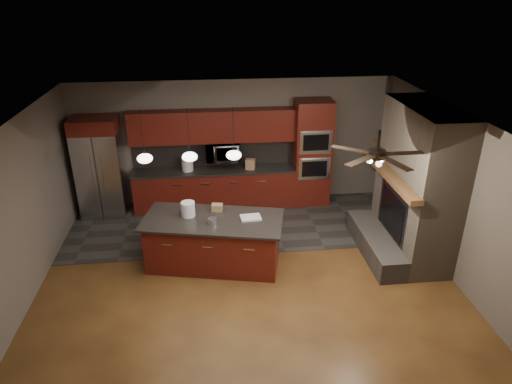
{
  "coord_description": "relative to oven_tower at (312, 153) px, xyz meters",
  "views": [
    {
      "loc": [
        -0.56,
        -6.65,
        4.69
      ],
      "look_at": [
        0.22,
        0.6,
        1.29
      ],
      "focal_mm": 32.0,
      "sensor_mm": 36.0,
      "label": 1
    }
  ],
  "objects": [
    {
      "name": "cardboard_box",
      "position": [
        -2.17,
        -2.02,
        -0.21
      ],
      "size": [
        0.21,
        0.17,
        0.12
      ],
      "primitive_type": "cube",
      "rotation": [
        0.0,
        0.0,
        -0.13
      ],
      "color": "olive",
      "rests_on": "kitchen_island"
    },
    {
      "name": "ground",
      "position": [
        -1.7,
        -2.69,
        -1.19
      ],
      "size": [
        7.0,
        7.0,
        0.0
      ],
      "primitive_type": "plane",
      "color": "brown",
      "rests_on": "ground"
    },
    {
      "name": "white_bucket",
      "position": [
        -2.68,
        -2.16,
        -0.14
      ],
      "size": [
        0.32,
        0.32,
        0.26
      ],
      "primitive_type": "cylinder",
      "rotation": [
        0.0,
        0.0,
        -0.45
      ],
      "color": "silver",
      "rests_on": "kitchen_island"
    },
    {
      "name": "refrigerator",
      "position": [
        -4.58,
        -0.07,
        -0.11
      ],
      "size": [
        0.93,
        0.75,
        2.17
      ],
      "color": "silver",
      "rests_on": "ground"
    },
    {
      "name": "pendant_right",
      "position": [
        -1.85,
        -1.99,
        0.77
      ],
      "size": [
        0.26,
        0.26,
        0.92
      ],
      "color": "black",
      "rests_on": "ceiling"
    },
    {
      "name": "fireplace_column",
      "position": [
        1.34,
        -2.29,
        0.11
      ],
      "size": [
        1.3,
        2.1,
        2.8
      ],
      "color": "#746553",
      "rests_on": "ground"
    },
    {
      "name": "oven_tower",
      "position": [
        0.0,
        0.0,
        0.0
      ],
      "size": [
        0.8,
        0.63,
        2.38
      ],
      "color": "#5D1711",
      "rests_on": "ground"
    },
    {
      "name": "pendant_center",
      "position": [
        -2.6,
        -1.99,
        0.77
      ],
      "size": [
        0.26,
        0.26,
        0.92
      ],
      "color": "black",
      "rests_on": "ceiling"
    },
    {
      "name": "kitchen_island",
      "position": [
        -2.26,
        -2.33,
        -0.73
      ],
      "size": [
        2.61,
        1.6,
        0.92
      ],
      "rotation": [
        0.0,
        0.0,
        -0.22
      ],
      "color": "#5D1711",
      "rests_on": "ground"
    },
    {
      "name": "pendant_left",
      "position": [
        -3.35,
        -1.99,
        0.77
      ],
      "size": [
        0.26,
        0.26,
        0.92
      ],
      "color": "black",
      "rests_on": "ceiling"
    },
    {
      "name": "counter_bucket",
      "position": [
        -2.75,
        0.01,
        -0.15
      ],
      "size": [
        0.3,
        0.3,
        0.28
      ],
      "primitive_type": "cylinder",
      "rotation": [
        0.0,
        0.0,
        -0.27
      ],
      "color": "silver",
      "rests_on": "back_cabinetry"
    },
    {
      "name": "back_wall",
      "position": [
        -1.7,
        0.31,
        0.21
      ],
      "size": [
        7.0,
        0.02,
        2.8
      ],
      "primitive_type": "cube",
      "color": "#635A4F",
      "rests_on": "ground"
    },
    {
      "name": "microwave",
      "position": [
        -1.98,
        0.06,
        0.11
      ],
      "size": [
        0.73,
        0.41,
        0.5
      ],
      "primitive_type": "imported",
      "color": "silver",
      "rests_on": "back_cabinetry"
    },
    {
      "name": "paint_tray",
      "position": [
        -1.6,
        -2.38,
        -0.25
      ],
      "size": [
        0.37,
        0.27,
        0.03
      ],
      "primitive_type": "cube",
      "rotation": [
        0.0,
        0.0,
        0.09
      ],
      "color": "silver",
      "rests_on": "kitchen_island"
    },
    {
      "name": "slate_tile_patch",
      "position": [
        -1.7,
        -0.89,
        -1.19
      ],
      "size": [
        7.0,
        2.4,
        0.01
      ],
      "primitive_type": "cube",
      "color": "#363330",
      "rests_on": "ground"
    },
    {
      "name": "left_wall",
      "position": [
        -5.2,
        -2.69,
        0.21
      ],
      "size": [
        0.02,
        6.0,
        2.8
      ],
      "primitive_type": "cube",
      "color": "#635A4F",
      "rests_on": "ground"
    },
    {
      "name": "ceiling",
      "position": [
        -1.7,
        -2.69,
        1.61
      ],
      "size": [
        7.0,
        6.0,
        0.02
      ],
      "primitive_type": "cube",
      "color": "white",
      "rests_on": "back_wall"
    },
    {
      "name": "right_wall",
      "position": [
        1.8,
        -2.69,
        0.21
      ],
      "size": [
        0.02,
        6.0,
        2.8
      ],
      "primitive_type": "cube",
      "color": "#635A4F",
      "rests_on": "ground"
    },
    {
      "name": "back_cabinetry",
      "position": [
        -2.18,
        0.05,
        -0.3
      ],
      "size": [
        3.59,
        0.64,
        2.2
      ],
      "color": "#5D1711",
      "rests_on": "ground"
    },
    {
      "name": "paint_can",
      "position": [
        -2.26,
        -2.5,
        -0.22
      ],
      "size": [
        0.22,
        0.22,
        0.1
      ],
      "primitive_type": "cylinder",
      "rotation": [
        0.0,
        0.0,
        -0.64
      ],
      "color": "silver",
      "rests_on": "kitchen_island"
    },
    {
      "name": "counter_box",
      "position": [
        -1.38,
        -0.04,
        -0.18
      ],
      "size": [
        0.24,
        0.2,
        0.23
      ],
      "primitive_type": "cube",
      "rotation": [
        0.0,
        0.0,
        -0.24
      ],
      "color": "#A77456",
      "rests_on": "back_cabinetry"
    },
    {
      "name": "ceiling_fan",
      "position": [
        0.1,
        -3.49,
        1.27
      ],
      "size": [
        1.27,
        1.33,
        0.41
      ],
      "color": "black",
      "rests_on": "ceiling"
    }
  ]
}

